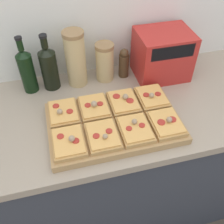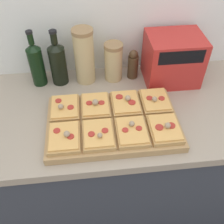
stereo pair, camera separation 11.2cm
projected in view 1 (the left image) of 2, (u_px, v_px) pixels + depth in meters
kitchen_counter at (121, 160)px, 1.53m from camera, size 2.63×0.67×0.88m
cutting_board at (114, 123)px, 1.13m from camera, size 0.56×0.36×0.03m
pizza_slice_back_left at (63, 113)px, 1.13m from camera, size 0.12×0.16×0.05m
pizza_slice_back_midleft at (94, 107)px, 1.15m from camera, size 0.12×0.16×0.05m
pizza_slice_back_midright at (124, 102)px, 1.17m from camera, size 0.12×0.16×0.05m
pizza_slice_back_right at (152, 97)px, 1.20m from camera, size 0.12×0.16×0.05m
pizza_slice_front_left at (69, 142)px, 1.01m from camera, size 0.12×0.16×0.05m
pizza_slice_front_midleft at (103, 136)px, 1.03m from camera, size 0.12×0.16×0.05m
pizza_slice_front_midright at (135, 129)px, 1.06m from camera, size 0.12×0.16×0.05m
pizza_slice_front_right at (166, 123)px, 1.08m from camera, size 0.12×0.16×0.05m
olive_oil_bottle at (27, 70)px, 1.23m from camera, size 0.07×0.07×0.29m
wine_bottle at (49, 67)px, 1.25m from camera, size 0.08×0.08×0.28m
grain_jar_tall at (76, 59)px, 1.25m from camera, size 0.10×0.10×0.28m
grain_jar_short at (105, 62)px, 1.31m from camera, size 0.09×0.09×0.20m
pepper_mill at (124, 63)px, 1.34m from camera, size 0.05×0.05×0.16m
toaster_oven at (162, 54)px, 1.32m from camera, size 0.29×0.21×0.24m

